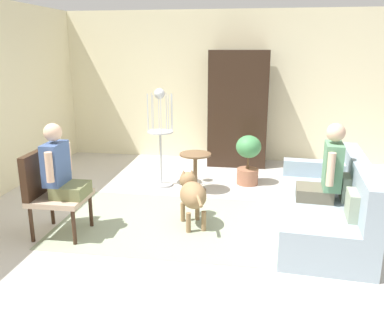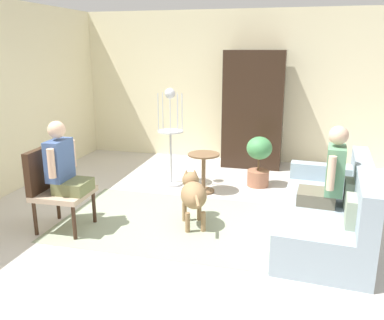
{
  "view_description": "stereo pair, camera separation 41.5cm",
  "coord_description": "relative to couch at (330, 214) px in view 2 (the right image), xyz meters",
  "views": [
    {
      "loc": [
        0.68,
        -4.43,
        2.06
      ],
      "look_at": [
        0.01,
        -0.11,
        0.84
      ],
      "focal_mm": 37.78,
      "sensor_mm": 36.0,
      "label": 1
    },
    {
      "loc": [
        1.09,
        -4.35,
        2.06
      ],
      "look_at": [
        0.01,
        -0.11,
        0.84
      ],
      "focal_mm": 37.78,
      "sensor_mm": 36.0,
      "label": 2
    }
  ],
  "objects": [
    {
      "name": "person_on_couch",
      "position": [
        -0.05,
        -0.03,
        0.46
      ],
      "size": [
        0.48,
        0.53,
        0.87
      ],
      "color": "#5D5646"
    },
    {
      "name": "round_end_table",
      "position": [
        -1.69,
        1.15,
        0.05
      ],
      "size": [
        0.46,
        0.46,
        0.58
      ],
      "color": "brown",
      "rests_on": "ground"
    },
    {
      "name": "armchair",
      "position": [
        -3.1,
        -0.48,
        0.25
      ],
      "size": [
        0.59,
        0.58,
        0.96
      ],
      "color": "#382316",
      "rests_on": "ground"
    },
    {
      "name": "bird_cage_stand",
      "position": [
        -2.26,
        1.36,
        0.45
      ],
      "size": [
        0.39,
        0.39,
        1.49
      ],
      "color": "silver",
      "rests_on": "ground"
    },
    {
      "name": "potted_plant",
      "position": [
        -0.94,
        1.62,
        0.13
      ],
      "size": [
        0.38,
        0.38,
        0.77
      ],
      "color": "#996047",
      "rests_on": "ground"
    },
    {
      "name": "armoire_cabinet",
      "position": [
        -1.16,
        2.75,
        0.71
      ],
      "size": [
        1.03,
        0.56,
        2.03
      ],
      "primitive_type": "cube",
      "color": "black",
      "rests_on": "ground"
    },
    {
      "name": "dog",
      "position": [
        -1.56,
        -0.0,
        0.09
      ],
      "size": [
        0.45,
        0.75,
        0.62
      ],
      "color": "olive",
      "rests_on": "ground"
    },
    {
      "name": "back_wall",
      "position": [
        -1.55,
        3.16,
        1.06
      ],
      "size": [
        6.36,
        0.12,
        2.72
      ],
      "primitive_type": "cube",
      "color": "beige",
      "rests_on": "ground"
    },
    {
      "name": "couch",
      "position": [
        0.0,
        0.0,
        0.0
      ],
      "size": [
        1.05,
        1.98,
        0.87
      ],
      "color": "#8EA0AD",
      "rests_on": "ground"
    },
    {
      "name": "area_rug",
      "position": [
        -1.7,
        -0.0,
        -0.3
      ],
      "size": [
        2.92,
        1.8,
        0.01
      ],
      "primitive_type": "cube",
      "color": "gray",
      "rests_on": "ground"
    },
    {
      "name": "person_on_armchair",
      "position": [
        -2.95,
        -0.48,
        0.49
      ],
      "size": [
        0.43,
        0.52,
        0.82
      ],
      "color": "#656A41"
    },
    {
      "name": "ground_plane",
      "position": [
        -1.55,
        -0.01,
        -0.3
      ],
      "size": [
        7.46,
        7.46,
        0.0
      ],
      "primitive_type": "plane",
      "color": "beige"
    }
  ]
}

